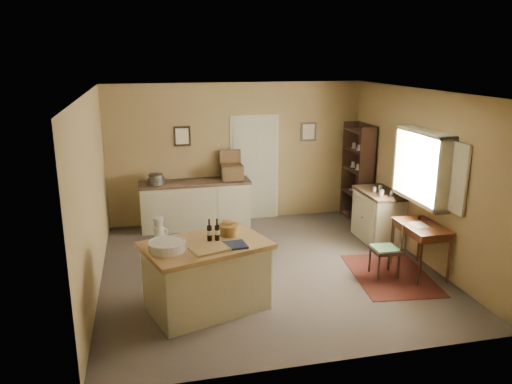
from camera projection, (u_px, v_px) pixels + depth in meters
ground at (268, 269)px, 7.73m from camera, size 5.00×5.00×0.00m
wall_back at (237, 153)px, 9.72m from camera, size 5.00×0.10×2.70m
wall_front at (329, 246)px, 5.02m from camera, size 5.00×0.10×2.70m
wall_left at (92, 195)px, 6.83m from camera, size 0.10×5.00×2.70m
wall_right at (421, 176)px, 7.91m from camera, size 0.10×5.00×2.70m
ceiling at (269, 92)px, 7.01m from camera, size 5.00×5.00×0.00m
door at (255, 167)px, 9.84m from camera, size 0.97×0.06×2.11m
framed_prints at (247, 134)px, 9.64m from camera, size 2.82×0.02×0.38m
window at (425, 166)px, 7.65m from camera, size 0.25×1.99×1.12m
work_island at (206, 274)px, 6.41m from camera, size 1.76×1.42×1.20m
sideboard at (196, 203)px, 9.48m from camera, size 2.08×0.59×1.18m
rug at (391, 275)px, 7.51m from camera, size 1.27×1.71×0.01m
writing_desk at (421, 231)px, 7.43m from camera, size 0.55×0.89×0.82m
desk_chair at (385, 250)px, 7.38m from camera, size 0.40×0.40×0.84m
right_cabinet at (378, 216)px, 8.81m from camera, size 0.58×1.04×0.99m
shelving_unit at (360, 173)px, 9.81m from camera, size 0.33×0.86×1.92m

